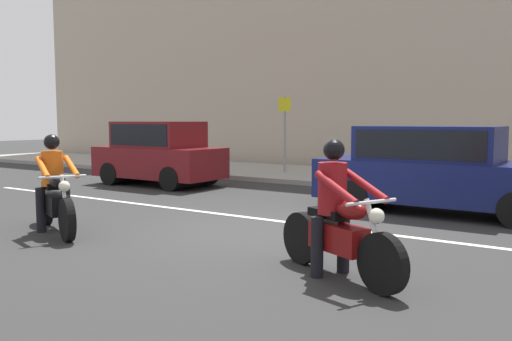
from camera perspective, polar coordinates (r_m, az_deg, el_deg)
name	(u,v)px	position (r m, az deg, el deg)	size (l,w,h in m)	color
ground_plane	(253,230)	(8.92, -0.33, -6.44)	(80.00, 80.00, 0.00)	#2C2C2C
sidewalk_slab	(405,181)	(16.10, 15.78, -1.06)	(40.00, 4.40, 0.14)	#99968E
lane_marking_stripe	(290,222)	(9.56, 3.70, -5.61)	(18.00, 0.14, 0.01)	silver
motorcycle_with_rider_orange_stripe	(55,193)	(9.25, -20.89, -2.26)	(2.09, 1.07, 1.61)	black
motorcycle_with_rider_crimson	(338,222)	(6.24, 8.81, -5.51)	(1.95, 1.05, 1.62)	black
parked_hatchback_maroon	(159,152)	(15.18, -10.45, 1.94)	(3.72, 1.76, 1.80)	maroon
parked_sedan_navy	(436,168)	(11.02, 18.87, 0.21)	(4.79, 1.82, 1.72)	#11194C
street_sign_post	(285,127)	(17.16, 3.12, 4.76)	(0.44, 0.08, 2.46)	gray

